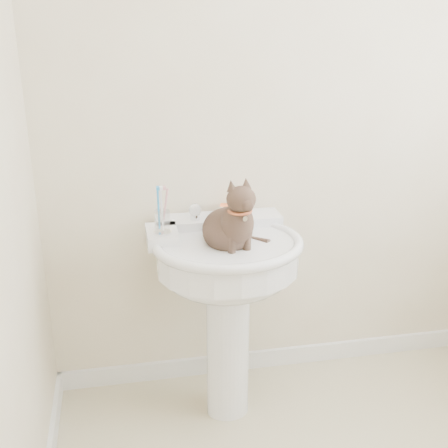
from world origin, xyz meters
TOP-DOWN VIEW (x-y plane):
  - wall_back at (0.00, 1.10)m, footprint 2.20×0.00m
  - baseboard_back at (0.00, 1.09)m, footprint 2.20×0.02m
  - pedestal_sink at (-0.36, 0.81)m, footprint 0.61×0.60m
  - faucet at (-0.36, 0.96)m, footprint 0.28×0.12m
  - soap_bar at (-0.30, 1.04)m, footprint 0.10×0.08m
  - toothbrush_cup at (-0.61, 0.85)m, footprint 0.07×0.07m
  - cat at (-0.36, 0.77)m, footprint 0.21×0.27m

SIDE VIEW (x-z plane):
  - baseboard_back at x=0.00m, z-range 0.00..0.09m
  - pedestal_sink at x=-0.36m, z-range 0.24..1.08m
  - soap_bar at x=-0.30m, z-range 0.84..0.87m
  - cat at x=-0.36m, z-range 0.68..1.07m
  - faucet at x=-0.36m, z-range 0.81..0.95m
  - toothbrush_cup at x=-0.61m, z-range 0.79..0.98m
  - wall_back at x=0.00m, z-range 0.00..2.50m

